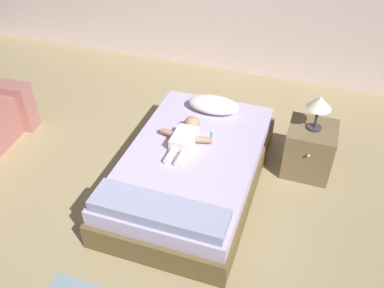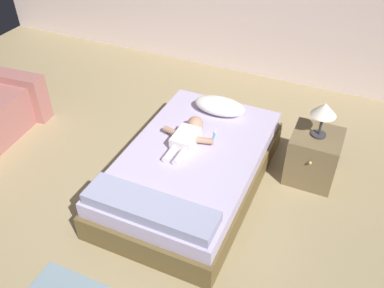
# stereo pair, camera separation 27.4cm
# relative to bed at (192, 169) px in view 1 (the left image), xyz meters

# --- Properties ---
(ground_plane) EXTENTS (8.00, 8.00, 0.00)m
(ground_plane) POSITION_rel_bed_xyz_m (-0.25, -0.61, -0.19)
(ground_plane) COLOR tan
(bed) EXTENTS (1.20, 2.00, 0.40)m
(bed) POSITION_rel_bed_xyz_m (0.00, 0.00, 0.00)
(bed) COLOR brown
(bed) RESTS_ON ground_plane
(pillow) EXTENTS (0.53, 0.28, 0.15)m
(pillow) POSITION_rel_bed_xyz_m (-0.01, 0.71, 0.28)
(pillow) COLOR white
(pillow) RESTS_ON bed
(baby) EXTENTS (0.51, 0.62, 0.16)m
(baby) POSITION_rel_bed_xyz_m (-0.11, 0.14, 0.26)
(baby) COLOR white
(baby) RESTS_ON bed
(toothbrush) EXTENTS (0.04, 0.15, 0.02)m
(toothbrush) POSITION_rel_bed_xyz_m (0.10, 0.30, 0.21)
(toothbrush) COLOR #3395DB
(toothbrush) RESTS_ON bed
(nightstand) EXTENTS (0.45, 0.48, 0.51)m
(nightstand) POSITION_rel_bed_xyz_m (1.01, 0.58, 0.06)
(nightstand) COLOR brown
(nightstand) RESTS_ON ground_plane
(lamp) EXTENTS (0.23, 0.23, 0.35)m
(lamp) POSITION_rel_bed_xyz_m (1.01, 0.58, 0.58)
(lamp) COLOR #333338
(lamp) RESTS_ON nightstand
(blanket) EXTENTS (1.08, 0.29, 0.09)m
(blanket) POSITION_rel_bed_xyz_m (0.00, -0.79, 0.25)
(blanket) COLOR #979ABC
(blanket) RESTS_ON bed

